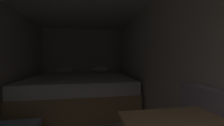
% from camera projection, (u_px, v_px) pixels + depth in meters
% --- Properties ---
extents(wall_back, '(2.54, 0.05, 2.10)m').
position_uv_depth(wall_back, '(83.00, 62.00, 4.39)').
color(wall_back, beige).
rests_on(wall_back, ground).
extents(wall_right, '(0.05, 4.65, 2.10)m').
position_uv_depth(wall_right, '(152.00, 65.00, 2.27)').
color(wall_right, beige).
rests_on(wall_right, ground).
extents(bed, '(2.32, 2.07, 0.91)m').
position_uv_depth(bed, '(81.00, 90.00, 3.33)').
color(bed, tan).
rests_on(bed, ground).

